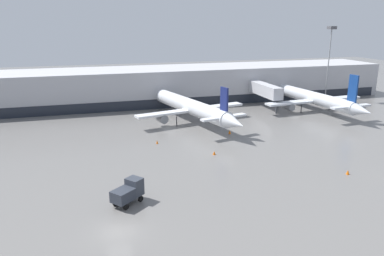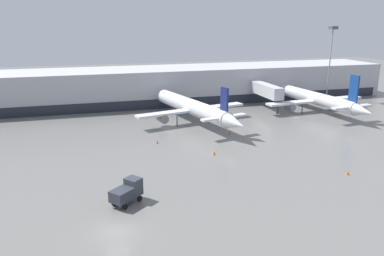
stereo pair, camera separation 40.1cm
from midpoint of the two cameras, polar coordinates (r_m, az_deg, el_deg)
The scene contains 10 objects.
ground_plane at distance 40.48m, azimuth -11.10°, elevation -15.17°, with size 320.00×320.00×0.00m, color slate.
terminal_building at distance 98.02m, azimuth -14.55°, elevation 5.87°, with size 160.00×29.35×9.00m.
parked_jet_1 at distance 78.93m, azimuth 0.18°, elevation 3.18°, with size 24.89×34.94×9.29m.
parked_jet_2 at distance 94.13m, azimuth 18.46°, elevation 4.28°, with size 26.28×33.98×10.11m.
service_truck_1 at distance 45.16m, azimuth -9.57°, elevation -9.48°, with size 4.24×3.97×2.79m.
traffic_cone_0 at distance 57.19m, azimuth 22.82°, elevation -6.27°, with size 0.48×0.48×0.66m.
traffic_cone_1 at distance 60.57m, azimuth 3.57°, elevation -3.80°, with size 0.48×0.48×0.62m.
traffic_cone_2 at distance 71.97m, azimuth 5.96°, elevation -0.58°, with size 0.51×0.51×0.77m.
traffic_cone_3 at distance 66.10m, azimuth -5.16°, elevation -2.12°, with size 0.38×0.38×0.65m.
apron_light_mast_2 at distance 107.37m, azimuth 20.62°, elevation 12.04°, with size 1.80×1.80×19.59m.
Camera 2 is at (-1.98, -34.78, 20.68)m, focal length 35.00 mm.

